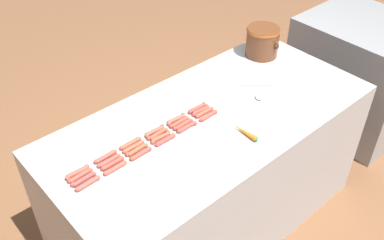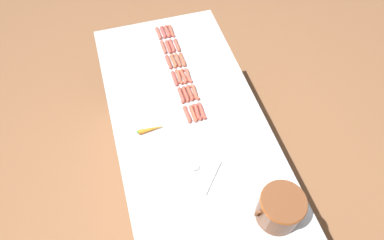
{
  "view_description": "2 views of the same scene",
  "coord_description": "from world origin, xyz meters",
  "px_view_note": "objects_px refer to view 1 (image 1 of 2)",
  "views": [
    {
      "loc": [
        1.38,
        -1.37,
        2.44
      ],
      "look_at": [
        0.03,
        -0.17,
        0.99
      ],
      "focal_mm": 40.72,
      "sensor_mm": 36.0,
      "label": 1
    },
    {
      "loc": [
        0.33,
        1.2,
        2.68
      ],
      "look_at": [
        -0.0,
        0.08,
        1.01
      ],
      "focal_mm": 32.42,
      "sensor_mm": 36.0,
      "label": 2
    }
  ],
  "objects_px": {
    "carrot": "(245,132)",
    "hot_dog_1": "(106,157)",
    "hot_dog_6": "(80,176)",
    "bean_pot": "(262,40)",
    "hot_dog_3": "(155,131)",
    "hot_dog_8": "(133,147)",
    "hot_dog_4": "(176,119)",
    "hot_dog_10": "(179,122)",
    "hot_dog_22": "(187,127)",
    "hot_dog_21": "(165,139)",
    "hot_dog_15": "(161,137)",
    "hot_dog_23": "(208,116)",
    "hot_dog_5": "(197,108)",
    "hot_dog_17": "(205,112)",
    "hot_dog_0": "(77,172)",
    "hot_dog_14": "(137,150)",
    "hot_dog_11": "(201,110)",
    "hot_dog_18": "(88,183)",
    "back_cabinet": "(357,75)",
    "hot_dog_9": "(158,134)",
    "hot_dog_20": "(140,153)",
    "serving_spoon": "(259,93)",
    "hot_dog_13": "(113,164)",
    "hot_dog_7": "(109,161)",
    "hot_dog_2": "(130,143)",
    "hot_dog_12": "(84,179)",
    "hot_dog_19": "(115,168)"
  },
  "relations": [
    {
      "from": "carrot",
      "to": "hot_dog_1",
      "type": "bearing_deg",
      "value": -116.86
    },
    {
      "from": "hot_dog_6",
      "to": "bean_pot",
      "type": "bearing_deg",
      "value": 97.44
    },
    {
      "from": "hot_dog_3",
      "to": "hot_dog_8",
      "type": "bearing_deg",
      "value": -79.87
    },
    {
      "from": "hot_dog_4",
      "to": "carrot",
      "type": "height_order",
      "value": "carrot"
    },
    {
      "from": "hot_dog_3",
      "to": "hot_dog_10",
      "type": "distance_m",
      "value": 0.15
    },
    {
      "from": "hot_dog_22",
      "to": "hot_dog_21",
      "type": "bearing_deg",
      "value": -89.29
    },
    {
      "from": "hot_dog_15",
      "to": "hot_dog_23",
      "type": "xyz_separation_m",
      "value": [
        0.03,
        0.32,
        0.0
      ]
    },
    {
      "from": "hot_dog_5",
      "to": "hot_dog_17",
      "type": "bearing_deg",
      "value": 4.64
    },
    {
      "from": "hot_dog_0",
      "to": "hot_dog_14",
      "type": "bearing_deg",
      "value": 78.61
    },
    {
      "from": "hot_dog_6",
      "to": "hot_dog_11",
      "type": "xyz_separation_m",
      "value": [
        0.0,
        0.78,
        0.0
      ]
    },
    {
      "from": "hot_dog_21",
      "to": "hot_dog_23",
      "type": "height_order",
      "value": "same"
    },
    {
      "from": "hot_dog_14",
      "to": "hot_dog_18",
      "type": "xyz_separation_m",
      "value": [
        0.03,
        -0.31,
        0.0
      ]
    },
    {
      "from": "back_cabinet",
      "to": "hot_dog_9",
      "type": "distance_m",
      "value": 2.07
    },
    {
      "from": "back_cabinet",
      "to": "hot_dog_11",
      "type": "height_order",
      "value": "back_cabinet"
    },
    {
      "from": "hot_dog_8",
      "to": "hot_dog_22",
      "type": "distance_m",
      "value": 0.32
    },
    {
      "from": "hot_dog_10",
      "to": "carrot",
      "type": "xyz_separation_m",
      "value": [
        0.3,
        0.21,
        0.0
      ]
    },
    {
      "from": "hot_dog_17",
      "to": "hot_dog_20",
      "type": "xyz_separation_m",
      "value": [
        0.03,
        -0.48,
        0.0
      ]
    },
    {
      "from": "hot_dog_11",
      "to": "serving_spoon",
      "type": "distance_m",
      "value": 0.4
    },
    {
      "from": "back_cabinet",
      "to": "hot_dog_21",
      "type": "xyz_separation_m",
      "value": [
        -0.01,
        -2.02,
        0.45
      ]
    },
    {
      "from": "hot_dog_9",
      "to": "hot_dog_11",
      "type": "xyz_separation_m",
      "value": [
        -0.0,
        0.31,
        0.0
      ]
    },
    {
      "from": "hot_dog_0",
      "to": "hot_dog_13",
      "type": "height_order",
      "value": "same"
    },
    {
      "from": "hot_dog_7",
      "to": "hot_dog_18",
      "type": "distance_m",
      "value": 0.17
    },
    {
      "from": "hot_dog_4",
      "to": "hot_dog_15",
      "type": "height_order",
      "value": "same"
    },
    {
      "from": "back_cabinet",
      "to": "hot_dog_7",
      "type": "distance_m",
      "value": 2.37
    },
    {
      "from": "hot_dog_11",
      "to": "hot_dog_17",
      "type": "height_order",
      "value": "same"
    },
    {
      "from": "hot_dog_18",
      "to": "carrot",
      "type": "xyz_separation_m",
      "value": [
        0.24,
        0.83,
        0.0
      ]
    },
    {
      "from": "hot_dog_1",
      "to": "hot_dog_17",
      "type": "distance_m",
      "value": 0.63
    },
    {
      "from": "hot_dog_0",
      "to": "hot_dog_2",
      "type": "distance_m",
      "value": 0.31
    },
    {
      "from": "carrot",
      "to": "hot_dog_9",
      "type": "bearing_deg",
      "value": -129.87
    },
    {
      "from": "hot_dog_14",
      "to": "hot_dog_17",
      "type": "distance_m",
      "value": 0.47
    },
    {
      "from": "hot_dog_0",
      "to": "hot_dog_23",
      "type": "height_order",
      "value": "same"
    },
    {
      "from": "hot_dog_4",
      "to": "hot_dog_7",
      "type": "distance_m",
      "value": 0.47
    },
    {
      "from": "hot_dog_1",
      "to": "hot_dog_2",
      "type": "relative_size",
      "value": 1.0
    },
    {
      "from": "back_cabinet",
      "to": "bean_pot",
      "type": "distance_m",
      "value": 1.14
    },
    {
      "from": "hot_dog_10",
      "to": "carrot",
      "type": "height_order",
      "value": "carrot"
    },
    {
      "from": "hot_dog_7",
      "to": "hot_dog_14",
      "type": "distance_m",
      "value": 0.15
    },
    {
      "from": "back_cabinet",
      "to": "bean_pot",
      "type": "relative_size",
      "value": 3.32
    },
    {
      "from": "hot_dog_3",
      "to": "hot_dog_8",
      "type": "xyz_separation_m",
      "value": [
        0.03,
        -0.16,
        0.0
      ]
    },
    {
      "from": "hot_dog_15",
      "to": "carrot",
      "type": "height_order",
      "value": "carrot"
    },
    {
      "from": "hot_dog_5",
      "to": "bean_pot",
      "type": "xyz_separation_m",
      "value": [
        -0.17,
        0.75,
        0.1
      ]
    },
    {
      "from": "hot_dog_6",
      "to": "hot_dog_23",
      "type": "bearing_deg",
      "value": 85.03
    },
    {
      "from": "back_cabinet",
      "to": "hot_dog_5",
      "type": "relative_size",
      "value": 6.95
    },
    {
      "from": "hot_dog_20",
      "to": "bean_pot",
      "type": "bearing_deg",
      "value": 102.28
    },
    {
      "from": "hot_dog_2",
      "to": "hot_dog_23",
      "type": "distance_m",
      "value": 0.48
    },
    {
      "from": "bean_pot",
      "to": "serving_spoon",
      "type": "xyz_separation_m",
      "value": [
        0.3,
        -0.36,
        -0.1
      ]
    },
    {
      "from": "hot_dog_1",
      "to": "hot_dog_12",
      "type": "xyz_separation_m",
      "value": [
        0.06,
        -0.16,
        0.0
      ]
    },
    {
      "from": "hot_dog_4",
      "to": "hot_dog_19",
      "type": "bearing_deg",
      "value": -78.82
    },
    {
      "from": "hot_dog_0",
      "to": "hot_dog_15",
      "type": "height_order",
      "value": "same"
    },
    {
      "from": "hot_dog_1",
      "to": "hot_dog_14",
      "type": "xyz_separation_m",
      "value": [
        0.06,
        0.15,
        0.0
      ]
    },
    {
      "from": "back_cabinet",
      "to": "hot_dog_8",
      "type": "distance_m",
      "value": 2.22
    }
  ]
}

